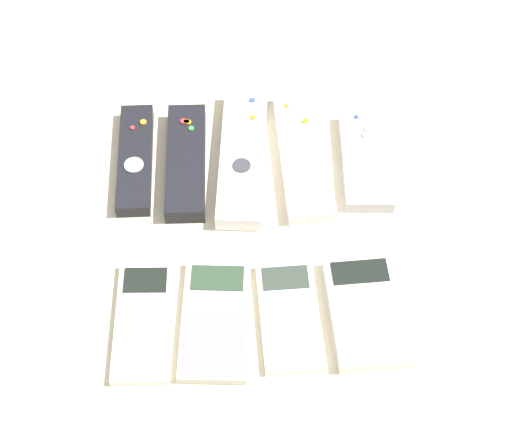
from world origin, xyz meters
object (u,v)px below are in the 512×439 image
remote_4 (365,160)px  calculator_1 (215,320)px  calculator_0 (143,322)px  calculator_3 (366,311)px  remote_2 (243,157)px  calculator_2 (289,316)px  remote_1 (186,162)px  remote_3 (303,154)px  remote_0 (135,159)px

remote_4 → calculator_1: size_ratio=1.00×
calculator_0 → calculator_3: bearing=2.1°
remote_2 → remote_4: 0.16m
remote_2 → calculator_2: 0.23m
remote_1 → remote_4: bearing=-0.2°
calculator_1 → remote_4: bearing=52.5°
remote_1 → calculator_2: (0.12, -0.22, -0.01)m
calculator_1 → calculator_3: size_ratio=1.07×
remote_1 → remote_3: 0.15m
remote_0 → calculator_0: bearing=-85.9°
remote_4 → remote_3: bearing=173.4°
remote_0 → calculator_2: 0.29m
remote_3 → calculator_3: remote_3 is taller
calculator_1 → calculator_2: 0.08m
calculator_3 → remote_0: bearing=136.4°
remote_1 → calculator_0: remote_1 is taller
remote_4 → calculator_1: 0.29m
calculator_0 → calculator_2: size_ratio=1.06×
remote_2 → remote_3: remote_2 is taller
calculator_2 → calculator_1: bearing=179.2°
remote_4 → calculator_2: size_ratio=1.09×
remote_4 → calculator_0: bearing=-139.5°
remote_2 → calculator_2: bearing=-74.2°
remote_3 → calculator_2: 0.23m
remote_1 → calculator_1: remote_1 is taller
calculator_2 → calculator_3: size_ratio=0.98×
remote_2 → calculator_1: bearing=-94.8°
remote_3 → calculator_2: (-0.03, -0.23, -0.00)m
calculator_1 → calculator_3: (0.17, 0.00, 0.00)m
remote_0 → remote_2: bearing=-1.3°
calculator_3 → calculator_0: bearing=177.3°
remote_2 → calculator_0: remote_2 is taller
remote_4 → calculator_0: 0.35m
calculator_0 → remote_0: bearing=96.1°
remote_2 → remote_1: bearing=-170.7°
remote_1 → calculator_3: 0.30m
remote_1 → calculator_0: bearing=-101.1°
remote_2 → calculator_3: remote_2 is taller
remote_2 → calculator_2: remote_2 is taller
remote_3 → calculator_3: 0.23m
remote_1 → remote_2: 0.07m
remote_1 → remote_4: size_ratio=1.13×
remote_0 → calculator_3: bearing=-40.8°
remote_0 → calculator_2: size_ratio=1.19×
calculator_3 → calculator_2: bearing=177.3°
calculator_2 → calculator_3: bearing=-2.0°
remote_4 → calculator_2: remote_4 is taller
remote_0 → remote_1: 0.06m
remote_1 → calculator_2: bearing=-61.3°
remote_4 → calculator_1: bearing=-129.4°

